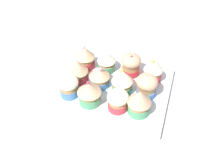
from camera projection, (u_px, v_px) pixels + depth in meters
ground_plane at (112, 93)px, 81.18cm from camera, size 180.00×180.00×3.00cm
baking_tray at (112, 89)px, 79.73cm from camera, size 33.66×26.68×1.20cm
cupcake_0 at (69, 86)px, 74.87cm from camera, size 5.83×5.83×6.88cm
cupcake_1 at (89, 93)px, 72.51cm from camera, size 6.70×6.70×7.42cm
cupcake_2 at (118, 100)px, 71.33cm from camera, size 5.89×5.89×6.16cm
cupcake_3 at (139, 102)px, 69.75cm from camera, size 6.54×6.54×7.71cm
cupcake_4 at (79, 70)px, 79.09cm from camera, size 5.89×5.89×7.20cm
cupcake_5 at (99, 77)px, 77.66cm from camera, size 6.22×6.22×6.77cm
cupcake_6 at (122, 81)px, 75.33cm from camera, size 6.08×6.08×8.38cm
cupcake_7 at (147, 85)px, 74.57cm from camera, size 6.16×6.16×7.54cm
cupcake_8 at (85, 57)px, 83.54cm from camera, size 6.02×6.02×7.77cm
cupcake_9 at (107, 61)px, 82.76cm from camera, size 5.71×5.71×6.56cm
cupcake_10 at (131, 64)px, 81.28cm from camera, size 6.02×6.02×7.45cm
cupcake_11 at (153, 70)px, 78.86cm from camera, size 5.70×5.70×8.12cm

